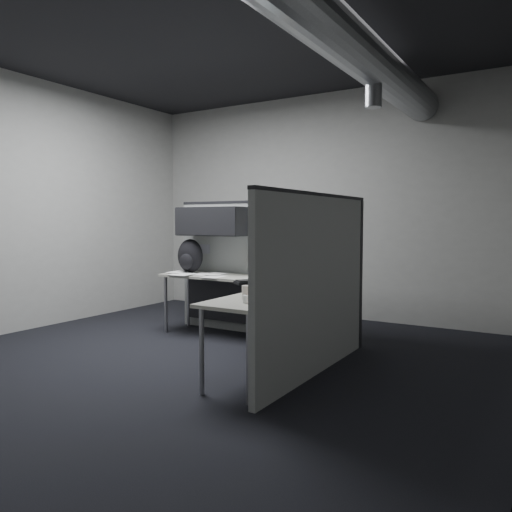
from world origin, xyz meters
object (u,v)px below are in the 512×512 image
Objects in this scene: monitor at (310,261)px; keyboard at (258,281)px; desk at (255,292)px; phone at (266,290)px; backpack at (190,256)px.

monitor is 0.60m from keyboard.
desk is 1.01m from phone.
keyboard is 0.80m from phone.
desk is at bearing 123.65° from keyboard.
phone is 2.08m from backpack.
keyboard is 1.16× the size of backpack.
monitor is at bearing 24.23° from desk.
monitor reaches higher than keyboard.
desk is 4.32× the size of monitor.
keyboard is at bearing -48.07° from desk.
backpack is (-1.14, 0.31, 0.32)m from desk.
desk is 0.24m from keyboard.
desk is 4.69× the size of keyboard.
monitor is 1.26× the size of backpack.
desk is 5.44× the size of backpack.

